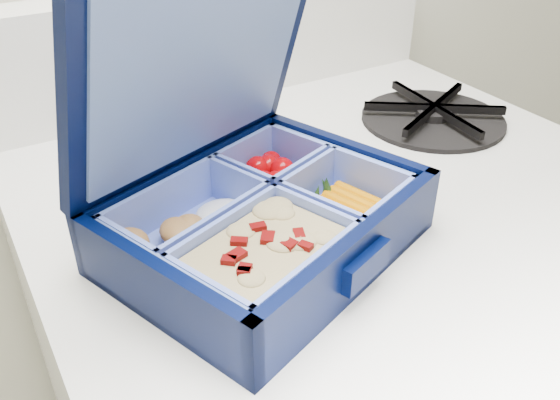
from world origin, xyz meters
TOP-DOWN VIEW (x-y plane):
  - bento_box at (-0.64, 1.60)m, footprint 0.31×0.27m
  - burner_grate at (-0.32, 1.72)m, footprint 0.24×0.24m
  - burner_grate_rear at (-0.65, 1.88)m, footprint 0.20×0.20m
  - fork at (-0.61, 1.73)m, footprint 0.15×0.12m

SIDE VIEW (x-z plane):
  - fork at x=-0.61m, z-range 0.96..0.96m
  - burner_grate_rear at x=-0.65m, z-range 0.96..0.97m
  - burner_grate at x=-0.32m, z-range 0.96..0.98m
  - bento_box at x=-0.64m, z-range 0.96..1.02m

